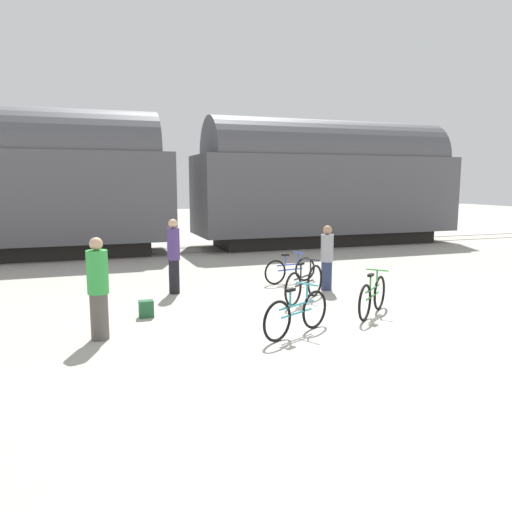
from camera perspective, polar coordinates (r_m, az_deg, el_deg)
ground_plane at (r=9.73m, az=4.28°, el=-7.47°), size 80.00×80.00×0.00m
freight_train at (r=19.50m, az=-8.29°, el=8.50°), size 23.44×3.16×5.20m
rail_near at (r=18.98m, az=-7.70°, el=0.37°), size 35.44×0.07×0.01m
rail_far at (r=20.38m, az=-8.52°, el=0.91°), size 35.44×0.07×0.01m
bicycle_blue at (r=13.28m, az=3.96°, el=-1.59°), size 1.59×0.46×0.81m
bicycle_green at (r=10.33m, az=13.17°, el=-4.53°), size 1.33×1.15×0.90m
bicycle_teal at (r=8.83m, az=4.68°, el=-6.61°), size 1.58×0.86×0.88m
bicycle_black at (r=11.28m, az=5.56°, el=-3.18°), size 1.47×1.18×0.93m
person_in_purple at (r=12.07m, az=-9.39°, el=0.05°), size 0.30×0.30×1.80m
person_in_green at (r=8.85m, az=-17.59°, el=-3.59°), size 0.35×0.35×1.76m
person_in_grey at (r=12.43m, az=8.11°, el=-0.17°), size 0.31×0.31×1.61m
backpack at (r=10.19m, az=-12.43°, el=-5.93°), size 0.28×0.20×0.34m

